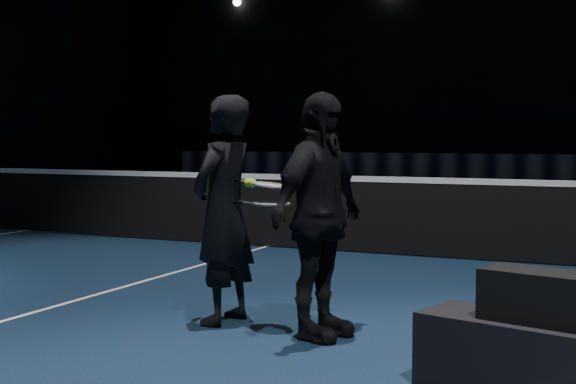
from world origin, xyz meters
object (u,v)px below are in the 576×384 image
at_px(player_b, 319,216).
at_px(tennis_balls, 251,181).
at_px(player_bench, 546,361).
at_px(racket_bag, 548,297).
at_px(racket_lower, 272,204).
at_px(player_a, 223,210).
at_px(racket_upper, 269,185).

bearing_deg(player_b, tennis_balls, 92.05).
bearing_deg(player_bench, tennis_balls, 175.03).
distance_m(racket_bag, tennis_balls, 2.44).
distance_m(racket_lower, tennis_balls, 0.25).
relative_size(player_bench, tennis_balls, 11.74).
height_order(player_a, tennis_balls, player_a).
bearing_deg(racket_bag, racket_upper, 173.41).
distance_m(player_bench, player_a, 2.71).
xyz_separation_m(player_bench, racket_lower, (-2.04, 0.78, 0.73)).
distance_m(player_bench, player_b, 1.92).
bearing_deg(racket_upper, racket_bag, -17.24).
distance_m(racket_bag, racket_upper, 2.30).
bearing_deg(player_a, racket_bag, 75.14).
xyz_separation_m(player_bench, player_a, (-2.49, 0.85, 0.66)).
height_order(racket_bag, tennis_balls, tennis_balls).
relative_size(player_a, tennis_balls, 14.59).
bearing_deg(racket_bag, player_bench, 0.00).
bearing_deg(player_a, racket_upper, 91.24).
bearing_deg(racket_upper, player_b, -9.08).
bearing_deg(racket_upper, player_bench, -17.24).
height_order(player_a, player_b, same).
height_order(player_b, racket_upper, player_b).
distance_m(racket_bag, player_a, 2.65).
xyz_separation_m(player_bench, racket_upper, (-2.09, 0.83, 0.86)).
distance_m(player_bench, racket_bag, 0.35).
bearing_deg(player_b, racket_upper, 87.45).
xyz_separation_m(player_b, tennis_balls, (-0.59, 0.09, 0.23)).
xyz_separation_m(racket_bag, player_b, (-1.65, 0.72, 0.31)).
bearing_deg(player_b, racket_lower, 92.53).
bearing_deg(racket_upper, player_a, -178.29).
xyz_separation_m(racket_bag, tennis_balls, (-2.23, 0.81, 0.54)).
relative_size(player_bench, racket_lower, 2.07).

